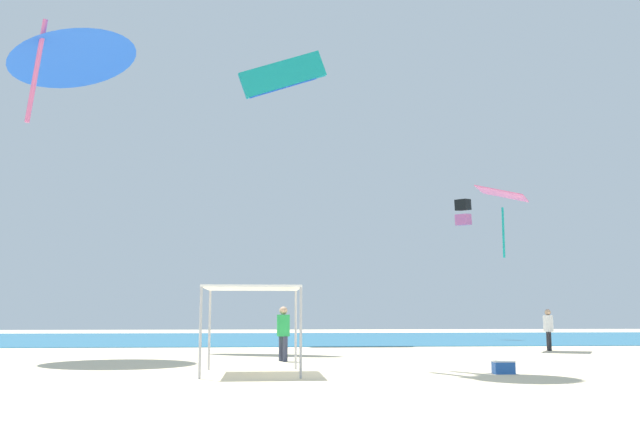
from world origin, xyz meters
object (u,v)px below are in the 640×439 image
object	(u,v)px
cooler_box	(503,367)
kite_parafoil_teal	(283,75)
person_leftmost	(548,326)
kite_diamond_pink	(502,197)
person_near_tent	(283,329)
kite_box_black	(463,212)
canopy_tent	(252,292)
kite_delta_blue	(71,50)

from	to	relation	value
cooler_box	kite_parafoil_teal	bearing A→B (deg)	105.36
person_leftmost	kite_diamond_pink	distance (m)	6.30
person_near_tent	kite_box_black	world-z (taller)	kite_box_black
canopy_tent	person_near_tent	distance (m)	5.21
person_leftmost	kite_parafoil_teal	xyz separation A→B (m)	(-11.82, 8.70, 14.49)
cooler_box	kite_parafoil_teal	size ratio (longest dim) A/B	0.11
cooler_box	kite_delta_blue	bearing A→B (deg)	150.23
person_leftmost	kite_parafoil_teal	size ratio (longest dim) A/B	0.35
kite_box_black	kite_delta_blue	bearing A→B (deg)	-95.81
person_leftmost	kite_diamond_pink	xyz separation A→B (m)	(-1.59, 0.94, 6.02)
person_near_tent	cooler_box	size ratio (longest dim) A/B	3.30
canopy_tent	kite_parafoil_teal	size ratio (longest dim) A/B	0.57
kite_delta_blue	kite_box_black	distance (m)	27.86
kite_delta_blue	cooler_box	bearing A→B (deg)	-102.65
cooler_box	kite_parafoil_teal	distance (m)	26.21
canopy_tent	kite_box_black	bearing A→B (deg)	62.15
cooler_box	kite_box_black	world-z (taller)	kite_box_black
canopy_tent	kite_diamond_pink	xyz separation A→B (m)	(11.49, 12.13, 4.87)
kite_parafoil_teal	kite_delta_blue	world-z (taller)	kite_parafoil_teal
person_leftmost	kite_parafoil_teal	distance (m)	20.62
kite_delta_blue	kite_diamond_pink	xyz separation A→B (m)	(18.93, 4.51, -4.90)
person_leftmost	kite_box_black	size ratio (longest dim) A/B	1.03
canopy_tent	kite_box_black	size ratio (longest dim) A/B	1.67
kite_parafoil_teal	kite_delta_blue	bearing A→B (deg)	48.21
kite_delta_blue	kite_diamond_pink	bearing A→B (deg)	-59.49
canopy_tent	person_leftmost	size ratio (longest dim) A/B	1.62
canopy_tent	kite_parafoil_teal	world-z (taller)	kite_parafoil_teal
person_near_tent	kite_diamond_pink	bearing A→B (deg)	100.71
kite_diamond_pink	kite_delta_blue	bearing A→B (deg)	-48.63
person_near_tent	kite_parafoil_teal	size ratio (longest dim) A/B	0.36
canopy_tent	kite_box_black	distance (m)	29.61
canopy_tent	person_near_tent	xyz separation A→B (m)	(1.00, 4.99, -1.13)
person_near_tent	kite_diamond_pink	size ratio (longest dim) A/B	0.56
canopy_tent	person_near_tent	size ratio (longest dim) A/B	1.59
kite_diamond_pink	kite_box_black	bearing A→B (deg)	-160.61
person_near_tent	kite_box_black	distance (m)	25.20
kite_delta_blue	kite_diamond_pink	size ratio (longest dim) A/B	1.86
kite_parafoil_teal	kite_diamond_pink	bearing A→B (deg)	136.35
kite_parafoil_teal	kite_box_black	bearing A→B (deg)	-161.48
person_leftmost	person_near_tent	bearing A→B (deg)	-49.24
kite_delta_blue	kite_box_black	world-z (taller)	kite_delta_blue
person_leftmost	kite_box_black	bearing A→B (deg)	-168.20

